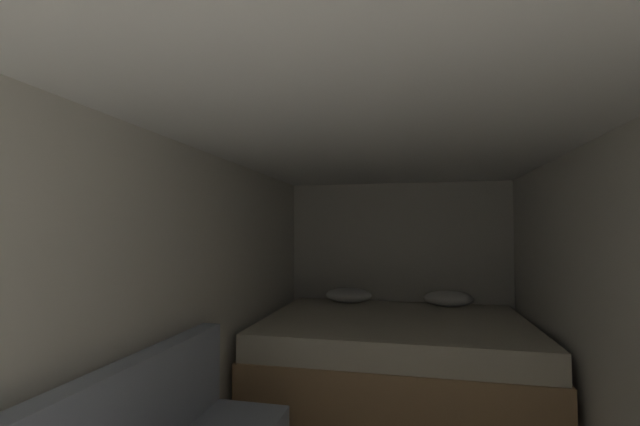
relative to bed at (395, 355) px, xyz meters
name	(u,v)px	position (x,y,z in m)	size (l,w,h in m)	color
wall_back	(398,271)	(0.00, 0.95, 0.65)	(2.51, 0.05, 1.97)	silver
wall_left	(171,307)	(-1.23, -1.58, 0.65)	(0.05, 5.00, 1.97)	silver
ceiling_slab	(380,126)	(0.00, -1.58, 1.66)	(2.51, 5.00, 0.05)	white
bed	(395,355)	(0.00, 0.00, 0.00)	(2.29, 1.77, 0.82)	tan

